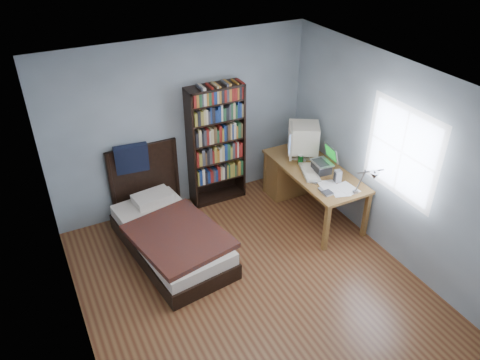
{
  "coord_description": "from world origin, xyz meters",
  "views": [
    {
      "loc": [
        -1.98,
        -3.57,
        4.07
      ],
      "look_at": [
        0.23,
        0.76,
        1.03
      ],
      "focal_mm": 35.0,
      "sensor_mm": 36.0,
      "label": 1
    }
  ],
  "objects_px": {
    "desk_lamp": "(372,177)",
    "soda_can": "(300,160)",
    "desk": "(295,173)",
    "speaker": "(338,176)",
    "crt_monitor": "(302,139)",
    "keyboard": "(309,172)",
    "bookshelf": "(216,145)",
    "laptop": "(323,165)",
    "bed": "(168,232)"
  },
  "relations": [
    {
      "from": "desk_lamp",
      "to": "soda_can",
      "type": "xyz_separation_m",
      "value": [
        -0.1,
        1.31,
        -0.4
      ]
    },
    {
      "from": "desk",
      "to": "speaker",
      "type": "bearing_deg",
      "value": -84.83
    },
    {
      "from": "crt_monitor",
      "to": "keyboard",
      "type": "relative_size",
      "value": 1.25
    },
    {
      "from": "speaker",
      "to": "bookshelf",
      "type": "height_order",
      "value": "bookshelf"
    },
    {
      "from": "desk_lamp",
      "to": "bookshelf",
      "type": "relative_size",
      "value": 0.32
    },
    {
      "from": "crt_monitor",
      "to": "laptop",
      "type": "height_order",
      "value": "crt_monitor"
    },
    {
      "from": "crt_monitor",
      "to": "bed",
      "type": "xyz_separation_m",
      "value": [
        -2.17,
        -0.23,
        -0.76
      ]
    },
    {
      "from": "desk_lamp",
      "to": "speaker",
      "type": "distance_m",
      "value": 0.78
    },
    {
      "from": "laptop",
      "to": "bed",
      "type": "bearing_deg",
      "value": 172.92
    },
    {
      "from": "desk",
      "to": "bed",
      "type": "relative_size",
      "value": 0.8
    },
    {
      "from": "soda_can",
      "to": "bookshelf",
      "type": "relative_size",
      "value": 0.07
    },
    {
      "from": "bookshelf",
      "to": "bed",
      "type": "distance_m",
      "value": 1.48
    },
    {
      "from": "keyboard",
      "to": "bed",
      "type": "xyz_separation_m",
      "value": [
        -2.01,
        0.24,
        -0.49
      ]
    },
    {
      "from": "keyboard",
      "to": "bed",
      "type": "distance_m",
      "value": 2.08
    },
    {
      "from": "soda_can",
      "to": "laptop",
      "type": "bearing_deg",
      "value": -65.49
    },
    {
      "from": "desk_lamp",
      "to": "bed",
      "type": "height_order",
      "value": "desk_lamp"
    },
    {
      "from": "soda_can",
      "to": "bookshelf",
      "type": "xyz_separation_m",
      "value": [
        -0.97,
        0.75,
        0.11
      ]
    },
    {
      "from": "desk_lamp",
      "to": "soda_can",
      "type": "height_order",
      "value": "desk_lamp"
    },
    {
      "from": "bed",
      "to": "soda_can",
      "type": "bearing_deg",
      "value": 1.44
    },
    {
      "from": "crt_monitor",
      "to": "bookshelf",
      "type": "distance_m",
      "value": 1.24
    },
    {
      "from": "laptop",
      "to": "speaker",
      "type": "distance_m",
      "value": 0.31
    },
    {
      "from": "bookshelf",
      "to": "laptop",
      "type": "bearing_deg",
      "value": -43.67
    },
    {
      "from": "keyboard",
      "to": "desk_lamp",
      "type": "bearing_deg",
      "value": -62.82
    },
    {
      "from": "desk_lamp",
      "to": "bookshelf",
      "type": "xyz_separation_m",
      "value": [
        -1.07,
        2.05,
        -0.28
      ]
    },
    {
      "from": "desk",
      "to": "bed",
      "type": "height_order",
      "value": "bed"
    },
    {
      "from": "soda_can",
      "to": "desk",
      "type": "bearing_deg",
      "value": 68.65
    },
    {
      "from": "laptop",
      "to": "desk",
      "type": "bearing_deg",
      "value": 95.43
    },
    {
      "from": "keyboard",
      "to": "speaker",
      "type": "height_order",
      "value": "speaker"
    },
    {
      "from": "desk",
      "to": "bookshelf",
      "type": "distance_m",
      "value": 1.28
    },
    {
      "from": "laptop",
      "to": "soda_can",
      "type": "distance_m",
      "value": 0.36
    },
    {
      "from": "soda_can",
      "to": "bed",
      "type": "distance_m",
      "value": 2.11
    },
    {
      "from": "laptop",
      "to": "desk_lamp",
      "type": "xyz_separation_m",
      "value": [
        -0.05,
        -0.99,
        0.36
      ]
    },
    {
      "from": "speaker",
      "to": "soda_can",
      "type": "height_order",
      "value": "speaker"
    },
    {
      "from": "keyboard",
      "to": "bed",
      "type": "height_order",
      "value": "bed"
    },
    {
      "from": "desk",
      "to": "desk_lamp",
      "type": "distance_m",
      "value": 1.73
    },
    {
      "from": "desk",
      "to": "soda_can",
      "type": "bearing_deg",
      "value": -111.35
    },
    {
      "from": "bed",
      "to": "speaker",
      "type": "bearing_deg",
      "value": -14.68
    },
    {
      "from": "desk",
      "to": "soda_can",
      "type": "height_order",
      "value": "soda_can"
    },
    {
      "from": "keyboard",
      "to": "speaker",
      "type": "distance_m",
      "value": 0.41
    },
    {
      "from": "crt_monitor",
      "to": "speaker",
      "type": "bearing_deg",
      "value": -86.86
    },
    {
      "from": "laptop",
      "to": "speaker",
      "type": "relative_size",
      "value": 2.18
    },
    {
      "from": "laptop",
      "to": "soda_can",
      "type": "height_order",
      "value": "laptop"
    },
    {
      "from": "bookshelf",
      "to": "crt_monitor",
      "type": "bearing_deg",
      "value": -27.27
    },
    {
      "from": "keyboard",
      "to": "speaker",
      "type": "xyz_separation_m",
      "value": [
        0.21,
        -0.34,
        0.07
      ]
    },
    {
      "from": "desk",
      "to": "laptop",
      "type": "height_order",
      "value": "laptop"
    },
    {
      "from": "speaker",
      "to": "crt_monitor",
      "type": "bearing_deg",
      "value": 105.7
    },
    {
      "from": "keyboard",
      "to": "bed",
      "type": "bearing_deg",
      "value": -167.25
    },
    {
      "from": "bed",
      "to": "crt_monitor",
      "type": "bearing_deg",
      "value": 6.03
    },
    {
      "from": "desk",
      "to": "keyboard",
      "type": "bearing_deg",
      "value": -103.95
    },
    {
      "from": "keyboard",
      "to": "laptop",
      "type": "bearing_deg",
      "value": 8.32
    }
  ]
}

